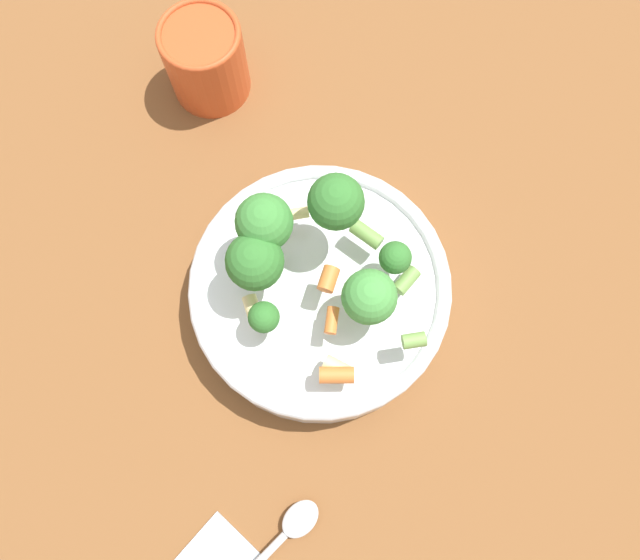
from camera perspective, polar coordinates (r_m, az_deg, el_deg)
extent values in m
plane|color=brown|center=(0.60, 0.00, -1.71)|extent=(3.00, 3.00, 0.00)
cylinder|color=silver|center=(0.58, 0.00, -1.17)|extent=(0.24, 0.24, 0.05)
torus|color=silver|center=(0.56, 0.00, -0.58)|extent=(0.24, 0.24, 0.01)
cylinder|color=#8CB766|center=(0.53, 4.43, -2.08)|extent=(0.02, 0.02, 0.02)
sphere|color=#479342|center=(0.50, 4.70, -1.25)|extent=(0.05, 0.05, 0.05)
cylinder|color=#8CB766|center=(0.53, -5.67, 0.74)|extent=(0.02, 0.02, 0.02)
sphere|color=#33722D|center=(0.50, -5.99, 1.70)|extent=(0.05, 0.05, 0.05)
cylinder|color=#8CB766|center=(0.53, -5.01, -3.76)|extent=(0.01, 0.01, 0.01)
sphere|color=#33722D|center=(0.51, -5.16, -3.40)|extent=(0.03, 0.03, 0.03)
cylinder|color=#8CB766|center=(0.54, 6.67, 1.46)|extent=(0.01, 0.01, 0.01)
sphere|color=#33722D|center=(0.52, 6.89, 2.04)|extent=(0.03, 0.03, 0.03)
cylinder|color=#8CB766|center=(0.52, 1.39, 5.93)|extent=(0.02, 0.02, 0.02)
sphere|color=#33722D|center=(0.50, 1.47, 7.16)|extent=(0.05, 0.05, 0.05)
cylinder|color=#8CB766|center=(0.53, -4.87, 4.22)|extent=(0.02, 0.02, 0.01)
sphere|color=#3D8438|center=(0.50, -5.13, 5.28)|extent=(0.05, 0.05, 0.05)
cylinder|color=beige|center=(0.52, 1.47, -8.02)|extent=(0.02, 0.02, 0.01)
cylinder|color=#729E4C|center=(0.51, 8.59, -5.48)|extent=(0.02, 0.02, 0.01)
cylinder|color=orange|center=(0.52, 0.76, 0.06)|extent=(0.02, 0.02, 0.01)
cylinder|color=#729E4C|center=(0.51, 4.96, -0.81)|extent=(0.02, 0.01, 0.01)
cylinder|color=beige|center=(0.53, -6.13, -2.79)|extent=(0.03, 0.03, 0.01)
cylinder|color=#729E4C|center=(0.54, 7.91, -0.04)|extent=(0.02, 0.03, 0.01)
cylinder|color=orange|center=(0.52, 1.08, -3.72)|extent=(0.02, 0.02, 0.01)
cylinder|color=beige|center=(0.55, -2.59, 6.01)|extent=(0.03, 0.03, 0.01)
cylinder|color=orange|center=(0.51, 1.52, -8.68)|extent=(0.03, 0.03, 0.01)
cylinder|color=#729E4C|center=(0.54, 4.28, 4.18)|extent=(0.03, 0.02, 0.01)
cylinder|color=#CC4C23|center=(0.67, -10.38, 19.07)|extent=(0.08, 0.08, 0.08)
torus|color=#CC4C23|center=(0.64, -11.08, 21.18)|extent=(0.08, 0.08, 0.01)
ellipsoid|color=silver|center=(0.57, -1.81, -21.00)|extent=(0.04, 0.04, 0.01)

